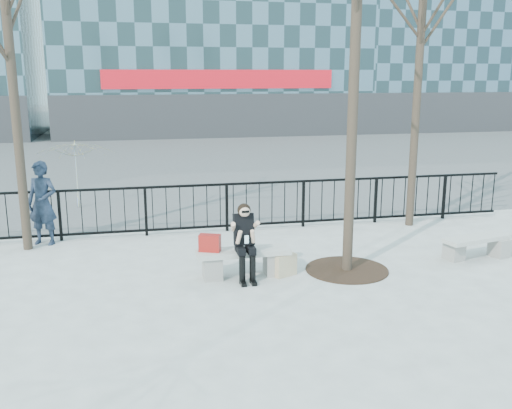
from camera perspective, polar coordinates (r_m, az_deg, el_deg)
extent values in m
plane|color=gray|center=(10.17, -1.26, -7.16)|extent=(120.00, 120.00, 0.00)
cube|color=#474747|center=(24.69, -7.92, 4.71)|extent=(60.00, 23.00, 0.01)
cube|color=black|center=(12.74, -3.85, 2.00)|extent=(14.00, 0.05, 0.05)
cube|color=black|center=(12.95, -3.79, -2.18)|extent=(14.00, 0.05, 0.05)
cube|color=#2D2D30|center=(31.78, -3.52, 8.80)|extent=(18.00, 0.08, 2.40)
cube|color=red|center=(31.64, -3.55, 12.40)|extent=(12.60, 0.12, 1.00)
cube|color=#2D2D30|center=(38.24, 22.86, 8.52)|extent=(16.00, 0.08, 2.40)
cylinder|color=black|center=(9.99, 9.85, 14.24)|extent=(0.18, 0.18, 7.50)
cylinder|color=black|center=(12.08, -23.12, 10.78)|extent=(0.18, 0.18, 6.50)
cylinder|color=black|center=(13.53, 15.94, 12.50)|extent=(0.18, 0.18, 7.00)
cylinder|color=black|center=(10.57, 9.07, -6.44)|extent=(1.50, 1.50, 0.02)
cube|color=gray|center=(10.01, -4.38, -6.29)|extent=(0.32, 0.38, 0.40)
cube|color=gray|center=(10.21, 1.78, -5.88)|extent=(0.32, 0.38, 0.40)
cube|color=gray|center=(10.02, -1.27, -4.77)|extent=(1.65, 0.46, 0.09)
cube|color=gray|center=(11.61, 19.18, -4.39)|extent=(0.28, 0.34, 0.36)
cube|color=gray|center=(12.14, 23.15, -3.98)|extent=(0.28, 0.34, 0.36)
cube|color=gray|center=(11.81, 21.30, -3.17)|extent=(1.47, 0.41, 0.08)
cube|color=maroon|center=(9.89, -4.64, -3.86)|extent=(0.40, 0.30, 0.30)
cube|color=beige|center=(10.12, 2.96, -6.08)|extent=(0.44, 0.30, 0.39)
imported|color=black|center=(12.60, -20.59, 0.13)|extent=(0.75, 0.63, 1.76)
imported|color=yellow|center=(15.73, -17.43, 2.87)|extent=(2.59, 2.61, 1.80)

